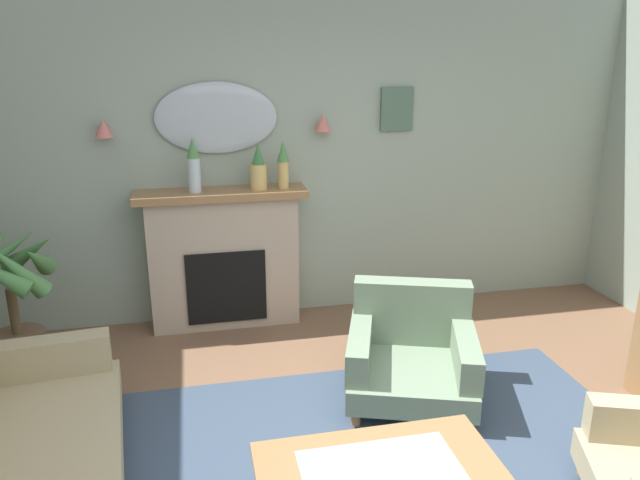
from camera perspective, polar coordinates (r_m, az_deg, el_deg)
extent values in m
cube|color=#93A393|center=(5.13, -1.45, 8.28)|extent=(6.64, 0.10, 2.80)
cube|color=tan|center=(5.06, -9.01, -2.05)|extent=(1.20, 0.28, 1.10)
cube|color=black|center=(5.02, -8.84, -4.25)|extent=(0.64, 0.12, 0.60)
cube|color=olive|center=(4.88, -9.31, 4.31)|extent=(1.36, 0.36, 0.06)
cylinder|color=silver|center=(4.82, -11.78, 6.01)|extent=(0.10, 0.10, 0.27)
cone|color=#4C8447|center=(4.78, -11.94, 8.52)|extent=(0.10, 0.10, 0.16)
cylinder|color=tan|center=(4.85, -5.82, 5.97)|extent=(0.13, 0.13, 0.20)
cone|color=#38753D|center=(4.82, -5.88, 8.07)|extent=(0.10, 0.10, 0.16)
cylinder|color=tan|center=(4.88, -3.47, 6.17)|extent=(0.08, 0.08, 0.22)
cone|color=#4C8447|center=(4.84, -3.51, 8.36)|extent=(0.10, 0.10, 0.16)
ellipsoid|color=#B2BCC6|center=(4.93, -9.75, 11.28)|extent=(0.96, 0.06, 0.56)
cone|color=#D17066|center=(4.92, -19.76, 9.92)|extent=(0.14, 0.14, 0.14)
cone|color=#D17066|center=(5.00, 0.27, 11.02)|extent=(0.14, 0.14, 0.14)
cube|color=#4C6B56|center=(5.22, 7.27, 12.16)|extent=(0.28, 0.03, 0.36)
cube|color=olive|center=(2.91, 5.64, -20.85)|extent=(1.10, 0.60, 0.04)
cube|color=#8C9E99|center=(2.89, 5.66, -20.48)|extent=(0.72, 0.36, 0.01)
cylinder|color=olive|center=(3.37, 12.67, -19.84)|extent=(0.06, 0.06, 0.40)
cube|color=tan|center=(3.61, -25.18, -18.59)|extent=(1.01, 1.78, 0.18)
cube|color=tan|center=(4.18, -24.42, -10.06)|extent=(0.77, 0.24, 0.24)
cylinder|color=olive|center=(4.30, -19.22, -13.92)|extent=(0.07, 0.07, 0.10)
cylinder|color=olive|center=(3.79, 23.58, -19.12)|extent=(0.06, 0.06, 0.10)
cube|color=gray|center=(4.11, 8.57, -12.51)|extent=(1.02, 1.02, 0.16)
cube|color=gray|center=(4.27, 8.64, -6.69)|extent=(0.81, 0.41, 0.45)
cube|color=gray|center=(4.02, 3.77, -9.99)|extent=(0.37, 0.73, 0.22)
cube|color=gray|center=(4.05, 13.58, -10.26)|extent=(0.37, 0.73, 0.22)
cylinder|color=olive|center=(3.89, 3.38, -16.49)|extent=(0.06, 0.06, 0.10)
cylinder|color=olive|center=(3.92, 13.79, -16.72)|extent=(0.06, 0.06, 0.10)
cylinder|color=olive|center=(4.47, 3.93, -11.64)|extent=(0.06, 0.06, 0.10)
cylinder|color=olive|center=(4.50, 12.81, -11.88)|extent=(0.06, 0.06, 0.10)
cylinder|color=brown|center=(4.87, -26.41, -9.55)|extent=(0.36, 0.36, 0.31)
cylinder|color=brown|center=(4.74, -26.94, -6.02)|extent=(0.07, 0.07, 0.34)
cone|color=#4C8447|center=(4.57, -25.13, -1.65)|extent=(0.14, 0.51, 0.37)
cone|color=#4C8447|center=(4.75, -25.75, -1.06)|extent=(0.49, 0.39, 0.38)
cone|color=#4C8447|center=(4.81, -27.67, -1.08)|extent=(0.52, 0.27, 0.38)
cone|color=#4C8447|center=(4.44, -26.77, -2.42)|extent=(0.43, 0.34, 0.48)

